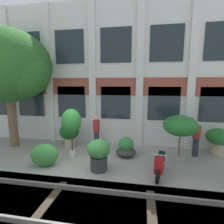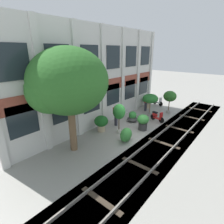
{
  "view_description": "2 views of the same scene",
  "coord_description": "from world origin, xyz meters",
  "px_view_note": "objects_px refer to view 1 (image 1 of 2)",
  "views": [
    {
      "loc": [
        2.6,
        -6.21,
        3.28
      ],
      "look_at": [
        1.24,
        1.65,
        1.95
      ],
      "focal_mm": 28.0,
      "sensor_mm": 36.0,
      "label": 1
    },
    {
      "loc": [
        -9.63,
        -6.03,
        5.67
      ],
      "look_at": [
        -1.02,
        1.11,
        1.7
      ],
      "focal_mm": 28.0,
      "sensor_mm": 36.0,
      "label": 2
    }
  ],
  "objects_px": {
    "topiary_hedge": "(45,155)",
    "potted_plant_stone_basin": "(69,133)",
    "potted_plant_fluted_column": "(219,139)",
    "resident_watching_tracks": "(96,131)",
    "resident_by_doorway": "(196,138)",
    "potted_plant_low_pan": "(71,122)",
    "potted_plant_tall_urn": "(180,127)",
    "potted_plant_ribbed_drum": "(99,153)",
    "broadleaf_tree": "(7,68)",
    "potted_plant_wide_bowl": "(126,148)",
    "scooter_near_curb": "(160,164)"
  },
  "relations": [
    {
      "from": "topiary_hedge",
      "to": "potted_plant_stone_basin",
      "type": "bearing_deg",
      "value": 88.05
    },
    {
      "from": "potted_plant_fluted_column",
      "to": "topiary_hedge",
      "type": "height_order",
      "value": "potted_plant_fluted_column"
    },
    {
      "from": "resident_watching_tracks",
      "to": "topiary_hedge",
      "type": "relative_size",
      "value": 1.6
    },
    {
      "from": "resident_by_doorway",
      "to": "potted_plant_low_pan",
      "type": "bearing_deg",
      "value": -137.23
    },
    {
      "from": "potted_plant_tall_urn",
      "to": "topiary_hedge",
      "type": "xyz_separation_m",
      "value": [
        -5.31,
        -1.14,
        -1.11
      ]
    },
    {
      "from": "resident_by_doorway",
      "to": "potted_plant_fluted_column",
      "type": "bearing_deg",
      "value": 51.48
    },
    {
      "from": "resident_by_doorway",
      "to": "resident_watching_tracks",
      "type": "distance_m",
      "value": 4.63
    },
    {
      "from": "potted_plant_fluted_column",
      "to": "potted_plant_ribbed_drum",
      "type": "bearing_deg",
      "value": -154.91
    },
    {
      "from": "potted_plant_fluted_column",
      "to": "resident_watching_tracks",
      "type": "xyz_separation_m",
      "value": [
        -5.7,
        -0.32,
        0.16
      ]
    },
    {
      "from": "potted_plant_stone_basin",
      "to": "resident_watching_tracks",
      "type": "height_order",
      "value": "resident_watching_tracks"
    },
    {
      "from": "broadleaf_tree",
      "to": "topiary_hedge",
      "type": "distance_m",
      "value": 4.9
    },
    {
      "from": "potted_plant_tall_urn",
      "to": "potted_plant_wide_bowl",
      "type": "bearing_deg",
      "value": 169.96
    },
    {
      "from": "broadleaf_tree",
      "to": "potted_plant_wide_bowl",
      "type": "distance_m",
      "value": 6.97
    },
    {
      "from": "potted_plant_ribbed_drum",
      "to": "potted_plant_wide_bowl",
      "type": "bearing_deg",
      "value": 59.21
    },
    {
      "from": "potted_plant_wide_bowl",
      "to": "topiary_hedge",
      "type": "distance_m",
      "value": 3.46
    },
    {
      "from": "potted_plant_tall_urn",
      "to": "resident_by_doorway",
      "type": "distance_m",
      "value": 1.46
    },
    {
      "from": "potted_plant_stone_basin",
      "to": "potted_plant_wide_bowl",
      "type": "bearing_deg",
      "value": -13.79
    },
    {
      "from": "resident_watching_tracks",
      "to": "potted_plant_fluted_column",
      "type": "bearing_deg",
      "value": 156.74
    },
    {
      "from": "potted_plant_low_pan",
      "to": "potted_plant_ribbed_drum",
      "type": "bearing_deg",
      "value": -35.8
    },
    {
      "from": "broadleaf_tree",
      "to": "potted_plant_tall_urn",
      "type": "xyz_separation_m",
      "value": [
        8.14,
        -0.68,
        -2.44
      ]
    },
    {
      "from": "potted_plant_tall_urn",
      "to": "broadleaf_tree",
      "type": "bearing_deg",
      "value": 175.2
    },
    {
      "from": "potted_plant_low_pan",
      "to": "resident_by_doorway",
      "type": "xyz_separation_m",
      "value": [
        5.51,
        0.93,
        -0.71
      ]
    },
    {
      "from": "scooter_near_curb",
      "to": "resident_by_doorway",
      "type": "bearing_deg",
      "value": 153.04
    },
    {
      "from": "broadleaf_tree",
      "to": "scooter_near_curb",
      "type": "bearing_deg",
      "value": -13.91
    },
    {
      "from": "potted_plant_ribbed_drum",
      "to": "scooter_near_curb",
      "type": "xyz_separation_m",
      "value": [
        2.26,
        -0.02,
        -0.24
      ]
    },
    {
      "from": "potted_plant_tall_urn",
      "to": "scooter_near_curb",
      "type": "relative_size",
      "value": 1.47
    },
    {
      "from": "potted_plant_ribbed_drum",
      "to": "topiary_hedge",
      "type": "height_order",
      "value": "potted_plant_ribbed_drum"
    },
    {
      "from": "potted_plant_fluted_column",
      "to": "potted_plant_wide_bowl",
      "type": "xyz_separation_m",
      "value": [
        -4.18,
        -0.88,
        -0.39
      ]
    },
    {
      "from": "topiary_hedge",
      "to": "broadleaf_tree",
      "type": "bearing_deg",
      "value": 147.17
    },
    {
      "from": "potted_plant_stone_basin",
      "to": "potted_plant_fluted_column",
      "type": "bearing_deg",
      "value": 1.1
    },
    {
      "from": "potted_plant_fluted_column",
      "to": "resident_by_doorway",
      "type": "bearing_deg",
      "value": -161.69
    },
    {
      "from": "potted_plant_stone_basin",
      "to": "topiary_hedge",
      "type": "relative_size",
      "value": 1.12
    },
    {
      "from": "potted_plant_low_pan",
      "to": "topiary_hedge",
      "type": "xyz_separation_m",
      "value": [
        -0.7,
        -1.13,
        -1.12
      ]
    },
    {
      "from": "potted_plant_low_pan",
      "to": "resident_watching_tracks",
      "type": "height_order",
      "value": "potted_plant_low_pan"
    },
    {
      "from": "potted_plant_fluted_column",
      "to": "potted_plant_stone_basin",
      "type": "relative_size",
      "value": 1.03
    },
    {
      "from": "potted_plant_fluted_column",
      "to": "topiary_hedge",
      "type": "distance_m",
      "value": 7.68
    },
    {
      "from": "potted_plant_ribbed_drum",
      "to": "resident_by_doorway",
      "type": "height_order",
      "value": "resident_by_doorway"
    },
    {
      "from": "broadleaf_tree",
      "to": "potted_plant_wide_bowl",
      "type": "relative_size",
      "value": 6.44
    },
    {
      "from": "potted_plant_stone_basin",
      "to": "resident_watching_tracks",
      "type": "xyz_separation_m",
      "value": [
        1.51,
        -0.18,
        0.2
      ]
    },
    {
      "from": "potted_plant_fluted_column",
      "to": "resident_watching_tracks",
      "type": "distance_m",
      "value": 5.72
    },
    {
      "from": "potted_plant_wide_bowl",
      "to": "scooter_near_curb",
      "type": "bearing_deg",
      "value": -47.95
    },
    {
      "from": "potted_plant_low_pan",
      "to": "topiary_hedge",
      "type": "relative_size",
      "value": 2.04
    },
    {
      "from": "potted_plant_low_pan",
      "to": "resident_watching_tracks",
      "type": "bearing_deg",
      "value": 47.7
    },
    {
      "from": "topiary_hedge",
      "to": "potted_plant_wide_bowl",
      "type": "bearing_deg",
      "value": 26.28
    },
    {
      "from": "topiary_hedge",
      "to": "potted_plant_ribbed_drum",
      "type": "bearing_deg",
      "value": 0.96
    },
    {
      "from": "potted_plant_low_pan",
      "to": "resident_watching_tracks",
      "type": "xyz_separation_m",
      "value": [
        0.88,
        0.97,
        -0.66
      ]
    },
    {
      "from": "potted_plant_stone_basin",
      "to": "broadleaf_tree",
      "type": "bearing_deg",
      "value": -171.22
    },
    {
      "from": "topiary_hedge",
      "to": "potted_plant_fluted_column",
      "type": "bearing_deg",
      "value": 18.32
    },
    {
      "from": "potted_plant_fluted_column",
      "to": "potted_plant_ribbed_drum",
      "type": "relative_size",
      "value": 1.02
    },
    {
      "from": "potted_plant_wide_bowl",
      "to": "potted_plant_stone_basin",
      "type": "height_order",
      "value": "potted_plant_stone_basin"
    }
  ]
}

